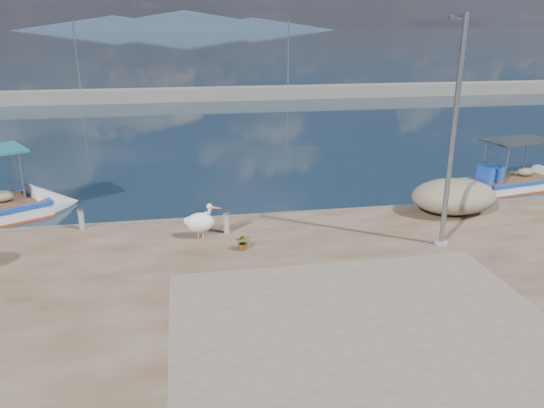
{
  "coord_description": "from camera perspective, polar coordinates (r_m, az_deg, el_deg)",
  "views": [
    {
      "loc": [
        -2.99,
        -13.19,
        7.19
      ],
      "look_at": [
        0.0,
        3.8,
        1.3
      ],
      "focal_mm": 35.0,
      "sensor_mm": 36.0,
      "label": 1
    }
  ],
  "objects": [
    {
      "name": "pelican",
      "position": [
        17.43,
        -7.68,
        -1.91
      ],
      "size": [
        1.26,
        0.77,
        1.2
      ],
      "rotation": [
        0.0,
        0.0,
        -0.25
      ],
      "color": "tan",
      "rests_on": "quay"
    },
    {
      "name": "breakwater",
      "position": [
        53.68,
        -6.86,
        11.67
      ],
      "size": [
        120.0,
        2.2,
        7.5
      ],
      "color": "gray",
      "rests_on": "ground"
    },
    {
      "name": "potted_plant",
      "position": [
        16.5,
        -3.1,
        -4.08
      ],
      "size": [
        0.54,
        0.48,
        0.54
      ],
      "primitive_type": "imported",
      "rotation": [
        0.0,
        0.0,
        -0.14
      ],
      "color": "#33722D",
      "rests_on": "quay"
    },
    {
      "name": "net_pile_c",
      "position": [
        20.72,
        18.97,
        0.78
      ],
      "size": [
        3.19,
        2.28,
        1.25
      ],
      "primitive_type": "ellipsoid",
      "color": "tan",
      "rests_on": "quay"
    },
    {
      "name": "ground",
      "position": [
        15.32,
        2.5,
        -9.16
      ],
      "size": [
        1400.0,
        1400.0,
        0.0
      ],
      "primitive_type": "plane",
      "color": "#162635",
      "rests_on": "ground"
    },
    {
      "name": "bollard_far",
      "position": [
        19.19,
        -19.84,
        -1.43
      ],
      "size": [
        0.25,
        0.25,
        0.75
      ],
      "color": "gray",
      "rests_on": "quay"
    },
    {
      "name": "boat_right",
      "position": [
        26.63,
        24.38,
        1.93
      ],
      "size": [
        5.77,
        2.83,
        2.66
      ],
      "rotation": [
        0.0,
        0.0,
        0.19
      ],
      "color": "white",
      "rests_on": "ground"
    },
    {
      "name": "lamp_post",
      "position": [
        16.89,
        18.77,
        6.26
      ],
      "size": [
        0.44,
        0.96,
        7.0
      ],
      "color": "gray",
      "rests_on": "quay"
    },
    {
      "name": "quay_patch",
      "position": [
        12.83,
        9.97,
        -12.89
      ],
      "size": [
        9.0,
        7.0,
        0.01
      ],
      "primitive_type": "cube",
      "color": "gray",
      "rests_on": "quay"
    },
    {
      "name": "bollard_near",
      "position": [
        17.8,
        -4.93,
        -1.86
      ],
      "size": [
        0.25,
        0.25,
        0.77
      ],
      "color": "gray",
      "rests_on": "quay"
    },
    {
      "name": "mountains",
      "position": [
        663.24,
        -9.88,
        18.79
      ],
      "size": [
        370.0,
        280.0,
        22.0
      ],
      "color": "#28384C",
      "rests_on": "ground"
    }
  ]
}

